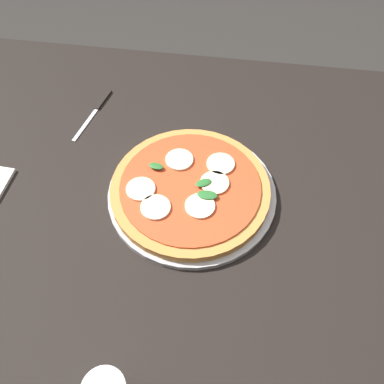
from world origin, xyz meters
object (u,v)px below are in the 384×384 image
at_px(serving_tray, 192,193).
at_px(knife, 97,108).
at_px(dining_table, 214,225).
at_px(pizza, 190,188).

xyz_separation_m(serving_tray, knife, (0.27, -0.23, -0.00)).
relative_size(dining_table, knife, 7.93).
bearing_deg(knife, pizza, 139.27).
bearing_deg(dining_table, knife, -36.96).
relative_size(serving_tray, pizza, 1.06).
xyz_separation_m(pizza, knife, (0.27, -0.23, -0.02)).
distance_m(dining_table, knife, 0.42).
bearing_deg(serving_tray, knife, -40.20).
height_order(dining_table, pizza, pizza).
bearing_deg(serving_tray, pizza, 12.01).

